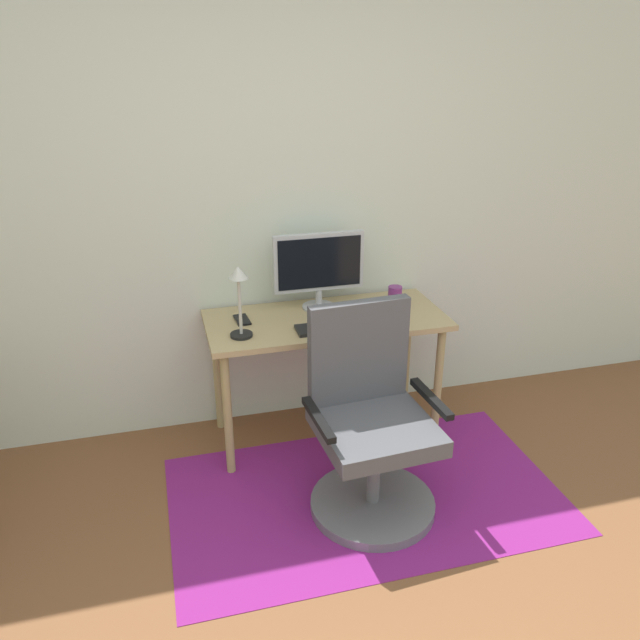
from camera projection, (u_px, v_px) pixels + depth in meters
wall_back at (263, 195)px, 3.34m from camera, size 6.00×0.10×2.60m
area_rug at (365, 495)px, 3.10m from camera, size 1.88×1.09×0.01m
desk at (326, 332)px, 3.36m from camera, size 1.25×0.56×0.71m
monitor at (319, 265)px, 3.35m from camera, size 0.49×0.18×0.42m
keyboard at (338, 327)px, 3.19m from camera, size 0.43×0.13×0.02m
computer_mouse at (391, 319)px, 3.26m from camera, size 0.06×0.10×0.03m
coffee_cup at (395, 295)px, 3.48m from camera, size 0.08×0.08×0.10m
cell_phone at (242, 320)px, 3.28m from camera, size 0.08×0.14×0.01m
desk_lamp at (239, 290)px, 3.01m from camera, size 0.11×0.11×0.36m
office_chair at (370, 434)px, 2.91m from camera, size 0.60×0.59×0.97m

